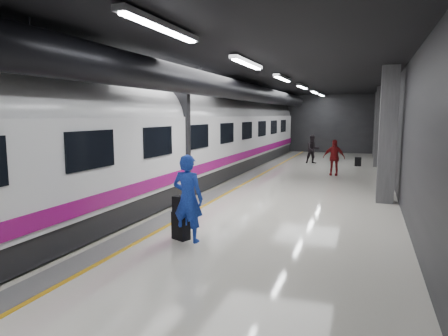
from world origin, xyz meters
The scene contains 9 objects.
ground centered at (0.00, 0.00, 0.00)m, with size 40.00×40.00×0.00m, color silver.
platform_hall centered at (-0.29, 0.96, 3.54)m, with size 10.02×40.02×4.51m.
train centered at (-3.25, 0.00, 2.07)m, with size 3.05×38.00×4.05m.
traveler_main centered at (0.12, -4.08, 1.02)m, with size 0.74×0.49×2.03m, color blue.
suitcase_main centered at (-0.11, -4.00, 0.33)m, with size 0.40×0.25×0.66m, color black.
shoulder_bag centered at (-0.14, -4.04, 0.85)m, with size 0.29×0.15×0.38m, color black.
traveler_far_a centered at (0.82, 12.17, 0.86)m, with size 0.84×0.65×1.73m, color black.
traveler_far_b centered at (2.42, 7.73, 0.87)m, with size 1.02×0.42×1.74m, color maroon.
suitcase_far centered at (3.45, 11.78, 0.26)m, with size 0.35×0.23×0.52m, color black.
Camera 1 is at (3.95, -12.23, 2.91)m, focal length 32.00 mm.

